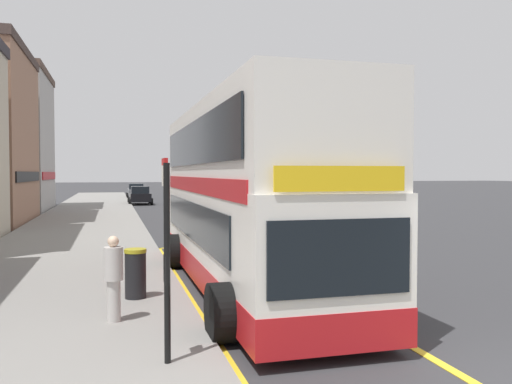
# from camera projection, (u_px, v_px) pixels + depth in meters

# --- Properties ---
(ground_plane) EXTENTS (260.00, 260.00, 0.00)m
(ground_plane) POSITION_uv_depth(u_px,v_px,m) (193.00, 212.00, 37.69)
(ground_plane) COLOR #333335
(pavement_near) EXTENTS (6.00, 76.00, 0.14)m
(pavement_near) POSITION_uv_depth(u_px,v_px,m) (91.00, 213.00, 35.85)
(pavement_near) COLOR gray
(pavement_near) RESTS_ON ground
(double_decker_bus) EXTENTS (3.22, 11.27, 4.40)m
(double_decker_bus) POSITION_uv_depth(u_px,v_px,m) (244.00, 203.00, 12.86)
(double_decker_bus) COLOR white
(double_decker_bus) RESTS_ON ground
(bus_bay_markings) EXTENTS (3.15, 14.84, 0.01)m
(bus_bay_markings) POSITION_uv_depth(u_px,v_px,m) (246.00, 287.00, 12.90)
(bus_bay_markings) COLOR yellow
(bus_bay_markings) RESTS_ON ground
(bus_stop_sign) EXTENTS (0.09, 0.51, 2.87)m
(bus_stop_sign) POSITION_uv_depth(u_px,v_px,m) (166.00, 244.00, 7.41)
(bus_stop_sign) COLOR black
(bus_stop_sign) RESTS_ON pavement_near
(parked_car_silver_kerbside) EXTENTS (2.09, 4.20, 1.62)m
(parked_car_silver_kerbside) POSITION_uv_depth(u_px,v_px,m) (265.00, 209.00, 29.32)
(parked_car_silver_kerbside) COLOR #B2B5BA
(parked_car_silver_kerbside) RESTS_ON ground
(parked_car_black_behind) EXTENTS (2.09, 4.20, 1.62)m
(parked_car_black_behind) POSITION_uv_depth(u_px,v_px,m) (140.00, 195.00, 47.15)
(parked_car_black_behind) COLOR black
(parked_car_black_behind) RESTS_ON ground
(parked_car_grey_far) EXTENTS (2.09, 4.20, 1.62)m
(parked_car_grey_far) POSITION_uv_depth(u_px,v_px,m) (136.00, 191.00, 58.86)
(parked_car_grey_far) COLOR slate
(parked_car_grey_far) RESTS_ON ground
(pedestrian_waiting_near_sign) EXTENTS (0.34, 0.34, 1.54)m
(pedestrian_waiting_near_sign) POSITION_uv_depth(u_px,v_px,m) (114.00, 275.00, 9.43)
(pedestrian_waiting_near_sign) COLOR #B7B2AD
(pedestrian_waiting_near_sign) RESTS_ON pavement_near
(litter_bin) EXTENTS (0.47, 0.47, 1.05)m
(litter_bin) POSITION_uv_depth(u_px,v_px,m) (135.00, 273.00, 11.22)
(litter_bin) COLOR black
(litter_bin) RESTS_ON pavement_near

